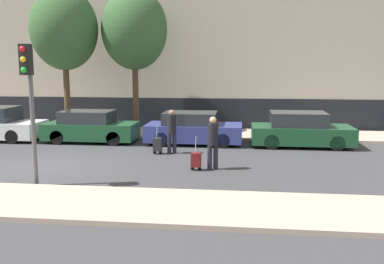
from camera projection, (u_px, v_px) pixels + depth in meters
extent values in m
plane|color=#38383A|center=(42.00, 166.00, 14.14)|extent=(80.00, 80.00, 0.00)
cube|color=tan|center=(108.00, 132.00, 21.00)|extent=(28.00, 3.00, 0.12)
cube|color=#A89E8C|center=(125.00, 20.00, 23.78)|extent=(28.00, 3.04, 11.56)
cube|color=black|center=(120.00, 112.00, 23.03)|extent=(27.44, 0.06, 1.60)
cylinder|color=black|center=(12.00, 137.00, 18.13)|extent=(0.60, 0.18, 0.60)
cylinder|color=black|center=(31.00, 131.00, 19.77)|extent=(0.60, 0.18, 0.60)
cube|color=#194728|center=(91.00, 131.00, 18.56)|extent=(3.93, 1.75, 0.70)
cube|color=#23282D|center=(87.00, 117.00, 18.49)|extent=(2.16, 1.54, 0.52)
cylinder|color=black|center=(113.00, 139.00, 17.68)|extent=(0.60, 0.18, 0.60)
cylinder|color=black|center=(124.00, 133.00, 19.23)|extent=(0.60, 0.18, 0.60)
cylinder|color=black|center=(57.00, 137.00, 17.96)|extent=(0.60, 0.18, 0.60)
cylinder|color=black|center=(72.00, 132.00, 19.51)|extent=(0.60, 0.18, 0.60)
cube|color=navy|center=(194.00, 132.00, 18.12)|extent=(4.03, 1.87, 0.70)
cube|color=#23282D|center=(190.00, 118.00, 18.05)|extent=(2.22, 1.64, 0.51)
cylinder|color=black|center=(223.00, 141.00, 17.18)|extent=(0.60, 0.18, 0.60)
cylinder|color=black|center=(224.00, 134.00, 18.84)|extent=(0.60, 0.18, 0.60)
cylinder|color=black|center=(161.00, 140.00, 17.47)|extent=(0.60, 0.18, 0.60)
cylinder|color=black|center=(168.00, 133.00, 19.12)|extent=(0.60, 0.18, 0.60)
cube|color=#194728|center=(301.00, 134.00, 17.57)|extent=(4.06, 1.90, 0.70)
cube|color=#23282D|center=(298.00, 119.00, 17.49)|extent=(2.23, 1.67, 0.57)
cylinder|color=black|center=(337.00, 143.00, 16.61)|extent=(0.60, 0.18, 0.60)
cylinder|color=black|center=(328.00, 136.00, 18.30)|extent=(0.60, 0.18, 0.60)
cylinder|color=black|center=(272.00, 142.00, 16.90)|extent=(0.60, 0.18, 0.60)
cylinder|color=black|center=(269.00, 135.00, 18.58)|extent=(0.60, 0.18, 0.60)
cylinder|color=#23232D|center=(169.00, 143.00, 16.11)|extent=(0.15, 0.15, 0.77)
cylinder|color=#23232D|center=(175.00, 143.00, 16.16)|extent=(0.15, 0.15, 0.77)
cylinder|color=black|center=(172.00, 124.00, 16.03)|extent=(0.34, 0.34, 0.67)
sphere|color=#936B4C|center=(172.00, 113.00, 15.96)|extent=(0.22, 0.22, 0.22)
cube|color=#262628|center=(158.00, 144.00, 16.01)|extent=(0.32, 0.24, 0.49)
cylinder|color=black|center=(155.00, 152.00, 16.07)|extent=(0.12, 0.03, 0.12)
cylinder|color=black|center=(161.00, 153.00, 16.04)|extent=(0.12, 0.03, 0.12)
cylinder|color=gray|center=(157.00, 131.00, 15.86)|extent=(0.02, 0.19, 0.53)
cylinder|color=#23232D|center=(210.00, 157.00, 13.60)|extent=(0.15, 0.15, 0.79)
cylinder|color=#23232D|center=(216.00, 157.00, 13.65)|extent=(0.15, 0.15, 0.79)
cylinder|color=black|center=(213.00, 134.00, 13.51)|extent=(0.34, 0.34, 0.69)
sphere|color=tan|center=(213.00, 120.00, 13.44)|extent=(0.22, 0.22, 0.22)
cube|color=maroon|center=(196.00, 160.00, 13.51)|extent=(0.32, 0.24, 0.45)
cylinder|color=black|center=(192.00, 168.00, 13.56)|extent=(0.12, 0.03, 0.12)
cylinder|color=black|center=(199.00, 169.00, 13.54)|extent=(0.12, 0.03, 0.12)
cylinder|color=gray|center=(196.00, 145.00, 13.36)|extent=(0.02, 0.19, 0.53)
cylinder|color=#515154|center=(33.00, 117.00, 11.53)|extent=(0.12, 0.12, 3.84)
cube|color=black|center=(26.00, 60.00, 11.12)|extent=(0.28, 0.24, 0.80)
sphere|color=red|center=(22.00, 49.00, 10.93)|extent=(0.15, 0.15, 0.15)
sphere|color=gold|center=(23.00, 59.00, 10.97)|extent=(0.15, 0.15, 0.15)
sphere|color=green|center=(24.00, 70.00, 11.01)|extent=(0.15, 0.15, 0.15)
torus|color=black|center=(108.00, 124.00, 20.75)|extent=(0.72, 0.06, 0.72)
torus|color=black|center=(87.00, 124.00, 20.87)|extent=(0.72, 0.06, 0.72)
cylinder|color=black|center=(98.00, 120.00, 20.78)|extent=(1.00, 0.05, 0.05)
cylinder|color=black|center=(94.00, 116.00, 20.77)|extent=(0.04, 0.04, 0.40)
cylinder|color=#4C3826|center=(136.00, 96.00, 20.61)|extent=(0.28, 0.28, 3.45)
ellipsoid|color=#33562D|center=(134.00, 29.00, 20.13)|extent=(3.10, 3.10, 3.79)
cylinder|color=#4C3826|center=(67.00, 97.00, 20.17)|extent=(0.28, 0.28, 3.43)
ellipsoid|color=#33562D|center=(64.00, 29.00, 19.69)|extent=(3.09, 3.09, 3.77)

